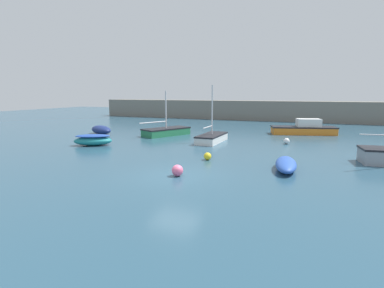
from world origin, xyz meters
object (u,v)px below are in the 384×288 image
Objects in this scene: open_tender_yellow at (286,164)px; sailboat_twin_hulled at (166,131)px; mooring_buoy_yellow at (208,156)px; motorboat_with_cabin at (304,129)px; rowboat_with_red_cover at (93,140)px; rowboat_blue_near at (101,130)px; sailboat_short_mast at (212,138)px; mooring_buoy_white at (286,141)px; mooring_buoy_pink at (177,170)px.

sailboat_twin_hulled is at bearing -134.22° from open_tender_yellow.
sailboat_twin_hulled is at bearing 129.75° from mooring_buoy_yellow.
mooring_buoy_yellow is at bearing -114.24° from sailboat_twin_hulled.
open_tender_yellow is 0.53× the size of motorboat_with_cabin.
sailboat_twin_hulled is 14.10m from motorboat_with_cabin.
rowboat_with_red_cover is at bearing 24.71° from motorboat_with_cabin.
rowboat_with_red_cover and rowboat_blue_near have the same top height.
sailboat_short_mast is at bearing -175.55° from rowboat_with_red_cover.
sailboat_twin_hulled is 11.19× the size of mooring_buoy_yellow.
mooring_buoy_yellow is 9.11m from mooring_buoy_white.
mooring_buoy_yellow is 0.82× the size of mooring_buoy_pink.
sailboat_short_mast is 11.00m from motorboat_with_cabin.
motorboat_with_cabin is 13.42× the size of mooring_buoy_white.
mooring_buoy_yellow is (-4.80, 0.73, -0.07)m from open_tender_yellow.
rowboat_blue_near is (-18.81, 7.94, 0.13)m from open_tender_yellow.
mooring_buoy_white is at bearing 70.48° from mooring_buoy_pink.
rowboat_blue_near is 15.76m from mooring_buoy_yellow.
rowboat_blue_near is at bearing -83.68° from rowboat_with_red_cover.
mooring_buoy_pink is (13.79, -11.29, -0.15)m from rowboat_blue_near.
mooring_buoy_white is at bearing 177.39° from rowboat_with_red_cover.
mooring_buoy_white is at bearing 178.55° from open_tender_yellow.
sailboat_twin_hulled is 0.81× the size of motorboat_with_cabin.
open_tender_yellow is 20.42m from rowboat_blue_near.
sailboat_twin_hulled is 11.63m from mooring_buoy_yellow.
sailboat_short_mast is 10.03m from open_tender_yellow.
rowboat_blue_near is at bearing 88.78° from sailboat_short_mast.
rowboat_blue_near is (-6.57, -1.73, 0.04)m from sailboat_twin_hulled.
mooring_buoy_white is at bearing -68.04° from sailboat_twin_hulled.
sailboat_short_mast reaches higher than mooring_buoy_white.
sailboat_short_mast is 8.27× the size of mooring_buoy_pink.
sailboat_short_mast is 9.79× the size of mooring_buoy_white.
rowboat_blue_near reaches higher than mooring_buoy_yellow.
mooring_buoy_white is (-0.69, 8.85, -0.07)m from open_tender_yellow.
sailboat_twin_hulled is at bearing 119.03° from mooring_buoy_pink.
sailboat_twin_hulled is at bearing 69.12° from sailboat_short_mast.
rowboat_blue_near is 17.83m from mooring_buoy_pink.
rowboat_with_red_cover is 20.58m from motorboat_with_cabin.
mooring_buoy_pink is at bearing 123.73° from rowboat_with_red_cover.
open_tender_yellow is 8.88m from mooring_buoy_white.
mooring_buoy_yellow is at bearing -116.83° from mooring_buoy_white.
mooring_buoy_pink is (-5.02, -3.35, -0.02)m from open_tender_yellow.
rowboat_with_red_cover is 6.92× the size of mooring_buoy_yellow.
sailboat_short_mast reaches higher than motorboat_with_cabin.
mooring_buoy_yellow is 4.08m from mooring_buoy_pink.
mooring_buoy_white reaches higher than mooring_buoy_yellow.
rowboat_blue_near is at bearing 152.74° from mooring_buoy_yellow.
mooring_buoy_white is at bearing -148.98° from rowboat_blue_near.
sailboat_twin_hulled reaches higher than mooring_buoy_pink.
mooring_buoy_pink is at bearing 168.84° from rowboat_blue_near.
mooring_buoy_yellow is at bearing 86.98° from mooring_buoy_pink.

